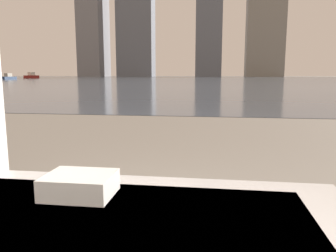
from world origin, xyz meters
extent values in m
cube|color=white|center=(-0.02, 0.78, 0.53)|extent=(0.25, 0.19, 0.04)
cube|color=white|center=(-0.02, 0.78, 0.57)|extent=(0.25, 0.19, 0.04)
cube|color=slate|center=(0.00, 62.00, 0.01)|extent=(180.00, 110.00, 0.01)
cube|color=maroon|center=(-39.91, 68.46, 0.32)|extent=(1.92, 3.73, 0.62)
cube|color=silver|center=(-39.91, 68.46, 0.99)|extent=(1.14, 1.49, 0.71)
cube|color=navy|center=(-33.85, 51.02, 0.26)|extent=(1.33, 2.94, 0.50)
cube|color=#B2A893|center=(-33.85, 51.02, 0.79)|extent=(0.84, 1.15, 0.57)
cube|color=slate|center=(-43.57, 118.00, 25.64)|extent=(8.28, 12.92, 51.27)
cube|color=slate|center=(-27.73, 118.00, 18.69)|extent=(12.75, 8.14, 37.38)
cube|color=gray|center=(17.30, 118.00, 15.29)|extent=(12.60, 7.31, 30.58)
camera|label=1|loc=(0.46, -0.31, 0.95)|focal=35.00mm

